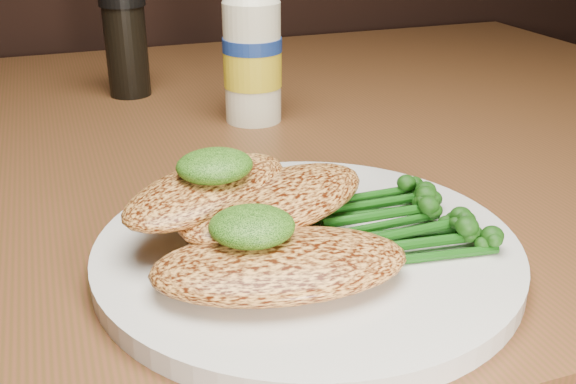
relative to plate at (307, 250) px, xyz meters
name	(u,v)px	position (x,y,z in m)	size (l,w,h in m)	color
plate	(307,250)	(0.00, 0.00, 0.00)	(0.27, 0.27, 0.01)	silver
chicken_front	(280,264)	(-0.03, -0.04, 0.02)	(0.14, 0.08, 0.02)	#F1A54C
chicken_mid	(276,201)	(-0.01, 0.02, 0.03)	(0.14, 0.07, 0.02)	#F1A54C
chicken_back	(208,189)	(-0.05, 0.04, 0.03)	(0.13, 0.07, 0.02)	#F1A54C
pesto_front	(252,226)	(-0.04, -0.02, 0.04)	(0.05, 0.04, 0.02)	black
pesto_back	(215,166)	(-0.05, 0.04, 0.05)	(0.05, 0.04, 0.02)	black
broccolini_bundle	(388,218)	(0.05, -0.01, 0.02)	(0.12, 0.09, 0.02)	#144B10
mayo_bottle	(252,39)	(0.05, 0.28, 0.07)	(0.06, 0.06, 0.16)	white
pepper_grinder	(126,41)	(-0.05, 0.41, 0.05)	(0.05, 0.05, 0.12)	black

